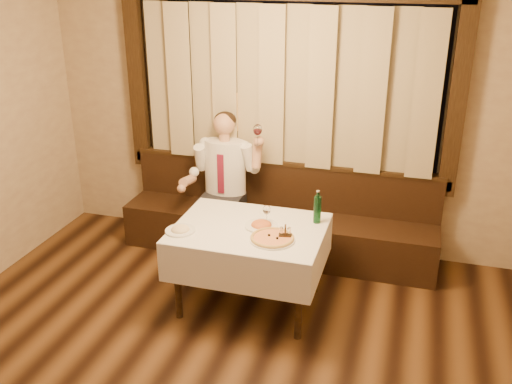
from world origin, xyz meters
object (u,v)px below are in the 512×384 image
(dining_table, at_px, (249,238))
(pasta_red, at_px, (261,223))
(pizza, at_px, (272,238))
(cruet_caddy, at_px, (285,234))
(seated_man, at_px, (223,174))
(banquette, at_px, (278,224))
(pasta_cream, at_px, (180,228))
(green_bottle, at_px, (317,209))

(dining_table, bearing_deg, pasta_red, 21.17)
(pasta_red, bearing_deg, pizza, -54.07)
(cruet_caddy, xyz_separation_m, seated_man, (-0.90, 1.05, 0.04))
(banquette, relative_size, pizza, 8.56)
(banquette, bearing_deg, pasta_cream, -112.81)
(pizza, height_order, cruet_caddy, cruet_caddy)
(pasta_cream, bearing_deg, banquette, 67.19)
(dining_table, height_order, pasta_cream, pasta_cream)
(banquette, height_order, pasta_cream, banquette)
(pasta_cream, distance_m, cruet_caddy, 0.88)
(green_bottle, bearing_deg, banquette, 124.62)
(pasta_red, distance_m, cruet_caddy, 0.29)
(pasta_red, xyz_separation_m, cruet_caddy, (0.24, -0.15, 0.00))
(seated_man, bearing_deg, cruet_caddy, -49.32)
(dining_table, bearing_deg, seated_man, 120.94)
(pasta_red, relative_size, seated_man, 0.19)
(pizza, bearing_deg, green_bottle, 56.29)
(pasta_red, bearing_deg, seated_man, 126.14)
(dining_table, xyz_separation_m, pasta_cream, (-0.53, -0.24, 0.14))
(pizza, xyz_separation_m, green_bottle, (0.28, 0.43, 0.11))
(pasta_cream, distance_m, green_bottle, 1.17)
(pasta_red, relative_size, pasta_cream, 1.11)
(dining_table, xyz_separation_m, seated_man, (-0.56, 0.93, 0.19))
(green_bottle, bearing_deg, cruet_caddy, -117.46)
(banquette, height_order, cruet_caddy, banquette)
(dining_table, relative_size, pasta_cream, 5.02)
(cruet_caddy, bearing_deg, pasta_red, 136.28)
(pasta_cream, bearing_deg, dining_table, 24.07)
(pasta_cream, height_order, cruet_caddy, cruet_caddy)
(pasta_cream, bearing_deg, cruet_caddy, 8.17)
(cruet_caddy, bearing_deg, seated_man, 118.36)
(dining_table, height_order, pasta_red, pasta_red)
(dining_table, bearing_deg, green_bottle, 25.75)
(dining_table, relative_size, green_bottle, 4.29)
(dining_table, xyz_separation_m, pizza, (0.25, -0.17, 0.12))
(pizza, bearing_deg, banquette, 101.62)
(pizza, distance_m, cruet_caddy, 0.11)
(green_bottle, bearing_deg, pizza, -123.71)
(pizza, distance_m, seated_man, 1.37)
(pizza, relative_size, seated_man, 0.26)
(green_bottle, xyz_separation_m, cruet_caddy, (-0.19, -0.37, -0.09))
(dining_table, relative_size, seated_man, 0.87)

